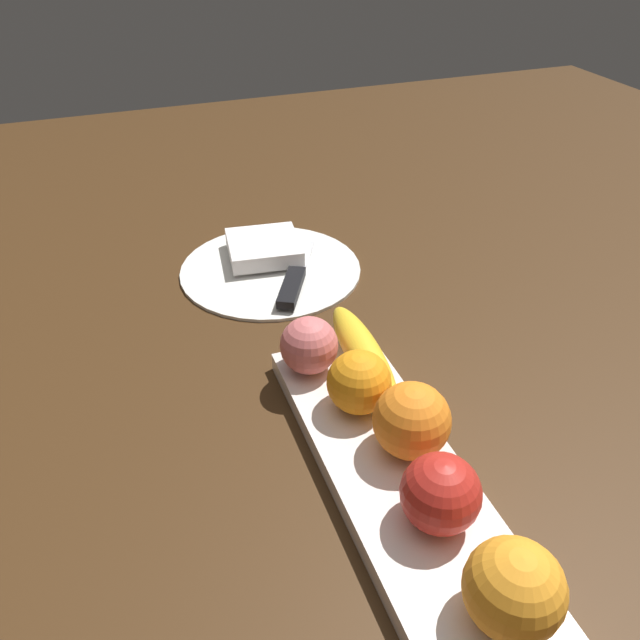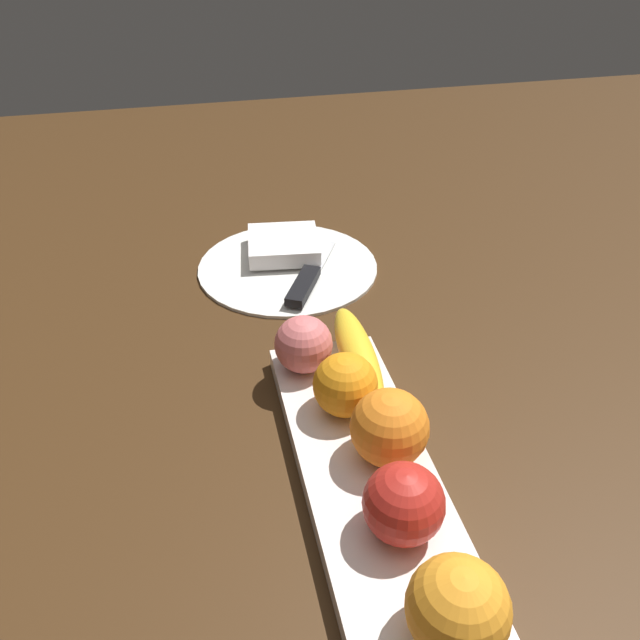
# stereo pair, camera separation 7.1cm
# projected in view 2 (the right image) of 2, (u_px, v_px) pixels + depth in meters

# --- Properties ---
(ground_plane) EXTENTS (2.40, 2.40, 0.00)m
(ground_plane) POSITION_uv_depth(u_px,v_px,m) (329.00, 461.00, 0.61)
(ground_plane) COLOR #3E2612
(fruit_tray) EXTENTS (0.41, 0.12, 0.02)m
(fruit_tray) POSITION_uv_depth(u_px,v_px,m) (371.00, 484.00, 0.57)
(fruit_tray) COLOR silver
(fruit_tray) RESTS_ON ground_plane
(apple) EXTENTS (0.07, 0.07, 0.07)m
(apple) POSITION_uv_depth(u_px,v_px,m) (404.00, 504.00, 0.50)
(apple) COLOR red
(apple) RESTS_ON fruit_tray
(banana) EXTENTS (0.18, 0.05, 0.04)m
(banana) POSITION_uv_depth(u_px,v_px,m) (358.00, 355.00, 0.68)
(banana) COLOR yellow
(banana) RESTS_ON fruit_tray
(orange_near_apple) EXTENTS (0.07, 0.07, 0.07)m
(orange_near_apple) POSITION_uv_depth(u_px,v_px,m) (389.00, 428.00, 0.57)
(orange_near_apple) COLOR orange
(orange_near_apple) RESTS_ON fruit_tray
(orange_near_banana) EXTENTS (0.07, 0.07, 0.07)m
(orange_near_banana) POSITION_uv_depth(u_px,v_px,m) (458.00, 608.00, 0.43)
(orange_near_banana) COLOR orange
(orange_near_banana) RESTS_ON fruit_tray
(orange_center) EXTENTS (0.07, 0.07, 0.07)m
(orange_center) POSITION_uv_depth(u_px,v_px,m) (345.00, 385.00, 0.62)
(orange_center) COLOR orange
(orange_center) RESTS_ON fruit_tray
(peach) EXTENTS (0.06, 0.06, 0.06)m
(peach) POSITION_uv_depth(u_px,v_px,m) (302.00, 344.00, 0.67)
(peach) COLOR #DB6B6B
(peach) RESTS_ON fruit_tray
(dinner_plate) EXTENTS (0.26, 0.26, 0.01)m
(dinner_plate) POSITION_uv_depth(u_px,v_px,m) (288.00, 265.00, 0.91)
(dinner_plate) COLOR white
(dinner_plate) RESTS_ON ground_plane
(folded_napkin) EXTENTS (0.11, 0.11, 0.02)m
(folded_napkin) POSITION_uv_depth(u_px,v_px,m) (283.00, 245.00, 0.92)
(folded_napkin) COLOR white
(folded_napkin) RESTS_ON dinner_plate
(knife) EXTENTS (0.17, 0.10, 0.01)m
(knife) POSITION_uv_depth(u_px,v_px,m) (307.00, 281.00, 0.85)
(knife) COLOR silver
(knife) RESTS_ON dinner_plate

